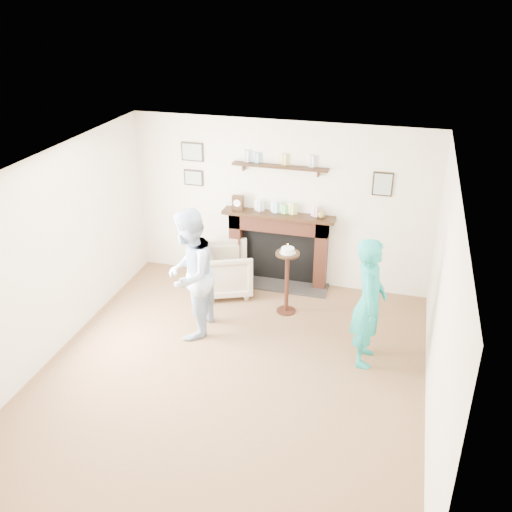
# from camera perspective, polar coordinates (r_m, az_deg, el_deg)

# --- Properties ---
(ground) EXTENTS (5.00, 5.00, 0.00)m
(ground) POSITION_cam_1_polar(r_m,az_deg,el_deg) (6.96, -2.54, -11.69)
(ground) COLOR brown
(ground) RESTS_ON ground
(room_shell) EXTENTS (4.54, 5.02, 2.52)m
(room_shell) POSITION_cam_1_polar(r_m,az_deg,el_deg) (6.71, -1.02, 2.91)
(room_shell) COLOR beige
(room_shell) RESTS_ON ground
(armchair) EXTENTS (1.03, 1.02, 0.72)m
(armchair) POSITION_cam_1_polar(r_m,az_deg,el_deg) (8.65, -3.10, -3.51)
(armchair) COLOR tan
(armchair) RESTS_ON ground
(man) EXTENTS (0.70, 0.88, 1.74)m
(man) POSITION_cam_1_polar(r_m,az_deg,el_deg) (7.74, -6.33, -7.56)
(man) COLOR silver
(man) RESTS_ON ground
(woman) EXTENTS (0.41, 0.61, 1.63)m
(woman) POSITION_cam_1_polar(r_m,az_deg,el_deg) (7.31, 10.67, -10.10)
(woman) COLOR teal
(woman) RESTS_ON ground
(pedestal_table) EXTENTS (0.33, 0.33, 1.06)m
(pedestal_table) POSITION_cam_1_polar(r_m,az_deg,el_deg) (7.83, 3.13, -1.46)
(pedestal_table) COLOR black
(pedestal_table) RESTS_ON ground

